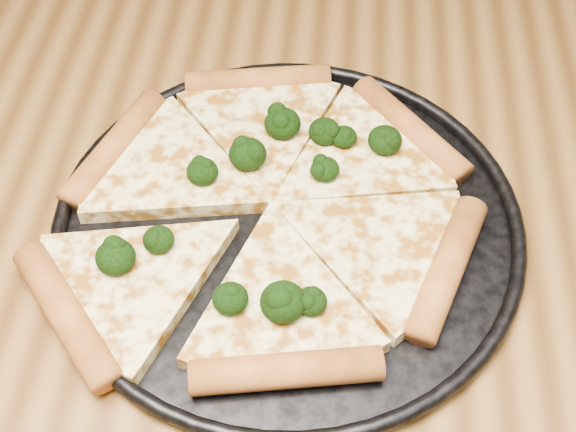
{
  "coord_description": "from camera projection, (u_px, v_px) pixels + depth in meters",
  "views": [
    {
      "loc": [
        0.04,
        -0.38,
        1.25
      ],
      "look_at": [
        0.0,
        0.0,
        0.77
      ],
      "focal_mm": 48.04,
      "sensor_mm": 36.0,
      "label": 1
    }
  ],
  "objects": [
    {
      "name": "broccoli_florets",
      "position": [
        266.0,
        197.0,
        0.61
      ],
      "size": [
        0.23,
        0.21,
        0.03
      ],
      "color": "black",
      "rests_on": "pizza"
    },
    {
      "name": "pizza",
      "position": [
        265.0,
        207.0,
        0.62
      ],
      "size": [
        0.37,
        0.35,
        0.03
      ],
      "rotation": [
        0.0,
        0.0,
        0.17
      ],
      "color": "#FFF19C",
      "rests_on": "pizza_pan"
    },
    {
      "name": "dining_table",
      "position": [
        283.0,
        291.0,
        0.7
      ],
      "size": [
        1.2,
        0.9,
        0.75
      ],
      "color": "brown",
      "rests_on": "ground"
    },
    {
      "name": "pizza_pan",
      "position": [
        288.0,
        222.0,
        0.62
      ],
      "size": [
        0.38,
        0.38,
        0.02
      ],
      "color": "black",
      "rests_on": "dining_table"
    }
  ]
}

